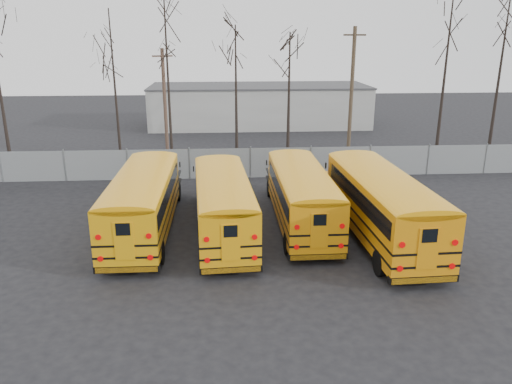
{
  "coord_description": "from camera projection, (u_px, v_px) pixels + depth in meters",
  "views": [
    {
      "loc": [
        -1.75,
        -19.86,
        9.11
      ],
      "look_at": [
        -0.19,
        3.75,
        1.6
      ],
      "focal_mm": 35.0,
      "sensor_mm": 36.0,
      "label": 1
    }
  ],
  "objects": [
    {
      "name": "tree_3",
      "position": [
        236.0,
        97.0,
        34.99
      ],
      "size": [
        0.26,
        0.26,
        9.72
      ],
      "primitive_type": "cone",
      "color": "black",
      "rests_on": "ground"
    },
    {
      "name": "tree_4",
      "position": [
        289.0,
        100.0,
        35.43
      ],
      "size": [
        0.26,
        0.26,
        9.26
      ],
      "primitive_type": "cone",
      "color": "black",
      "rests_on": "ground"
    },
    {
      "name": "ground",
      "position": [
        266.0,
        253.0,
        21.75
      ],
      "size": [
        120.0,
        120.0,
        0.0
      ],
      "primitive_type": "plane",
      "color": "black",
      "rests_on": "ground"
    },
    {
      "name": "distant_building",
      "position": [
        259.0,
        106.0,
        51.71
      ],
      "size": [
        22.0,
        8.0,
        4.0
      ],
      "primitive_type": "cube",
      "color": "#B2B3AE",
      "rests_on": "ground"
    },
    {
      "name": "fence",
      "position": [
        251.0,
        163.0,
        32.86
      ],
      "size": [
        40.0,
        0.04,
        2.0
      ],
      "primitive_type": "cube",
      "color": "gray",
      "rests_on": "ground"
    },
    {
      "name": "tree_2",
      "position": [
        168.0,
        83.0,
        33.18
      ],
      "size": [
        0.26,
        0.26,
        11.98
      ],
      "primitive_type": "cone",
      "color": "black",
      "rests_on": "ground"
    },
    {
      "name": "tree_1",
      "position": [
        115.0,
        89.0,
        35.16
      ],
      "size": [
        0.26,
        0.26,
        10.79
      ],
      "primitive_type": "cone",
      "color": "black",
      "rests_on": "ground"
    },
    {
      "name": "utility_pole_left",
      "position": [
        165.0,
        105.0,
        36.27
      ],
      "size": [
        1.43,
        0.49,
        8.17
      ],
      "rotation": [
        0.0,
        0.0,
        0.26
      ],
      "color": "brown",
      "rests_on": "ground"
    },
    {
      "name": "bus_d",
      "position": [
        380.0,
        200.0,
        22.76
      ],
      "size": [
        3.1,
        11.64,
        3.23
      ],
      "rotation": [
        0.0,
        0.0,
        0.04
      ],
      "color": "black",
      "rests_on": "ground"
    },
    {
      "name": "bus_c",
      "position": [
        301.0,
        192.0,
        24.4
      ],
      "size": [
        2.49,
        10.64,
        2.97
      ],
      "rotation": [
        0.0,
        0.0,
        0.0
      ],
      "color": "black",
      "rests_on": "ground"
    },
    {
      "name": "tree_6",
      "position": [
        499.0,
        79.0,
        36.98
      ],
      "size": [
        0.26,
        0.26,
        11.79
      ],
      "primitive_type": "cone",
      "color": "black",
      "rests_on": "ground"
    },
    {
      "name": "bus_b",
      "position": [
        223.0,
        200.0,
        23.24
      ],
      "size": [
        3.07,
        10.7,
        2.96
      ],
      "rotation": [
        0.0,
        0.0,
        0.06
      ],
      "color": "black",
      "rests_on": "ground"
    },
    {
      "name": "bus_a",
      "position": [
        143.0,
        197.0,
        23.41
      ],
      "size": [
        2.57,
        10.99,
        3.07
      ],
      "rotation": [
        0.0,
        0.0,
        -0.0
      ],
      "color": "black",
      "rests_on": "ground"
    },
    {
      "name": "utility_pole_right",
      "position": [
        352.0,
        89.0,
        39.2
      ],
      "size": [
        1.7,
        0.55,
        9.69
      ],
      "rotation": [
        0.0,
        0.0,
        -0.25
      ],
      "color": "#493A29",
      "rests_on": "ground"
    },
    {
      "name": "tree_5",
      "position": [
        444.0,
        82.0,
        35.49
      ],
      "size": [
        0.26,
        0.26,
        11.74
      ],
      "primitive_type": "cone",
      "color": "black",
      "rests_on": "ground"
    }
  ]
}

